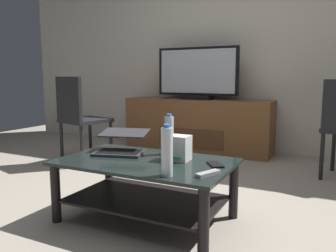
{
  "coord_description": "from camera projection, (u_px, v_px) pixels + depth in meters",
  "views": [
    {
      "loc": [
        1.2,
        -2.03,
        0.92
      ],
      "look_at": [
        0.06,
        0.28,
        0.55
      ],
      "focal_mm": 36.08,
      "sensor_mm": 36.0,
      "label": 1
    }
  ],
  "objects": [
    {
      "name": "laptop",
      "position": [
        121.0,
        144.0,
        2.36
      ],
      "size": [
        0.41,
        0.42,
        0.15
      ],
      "color": "#333338",
      "rests_on": "coffee_table"
    },
    {
      "name": "tv_remote",
      "position": [
        208.0,
        174.0,
        1.81
      ],
      "size": [
        0.1,
        0.16,
        0.02
      ],
      "primitive_type": "cube",
      "rotation": [
        0.0,
        0.0,
        -0.41
      ],
      "color": "#99999E",
      "rests_on": "coffee_table"
    },
    {
      "name": "side_chair",
      "position": [
        79.0,
        115.0,
        3.61
      ],
      "size": [
        0.54,
        0.54,
        0.93
      ],
      "color": "black",
      "rests_on": "ground"
    },
    {
      "name": "coffee_table",
      "position": [
        146.0,
        179.0,
        2.16
      ],
      "size": [
        1.1,
        0.66,
        0.4
      ],
      "color": "black",
      "rests_on": "ground"
    },
    {
      "name": "water_bottle_far",
      "position": [
        169.0,
        135.0,
        2.31
      ],
      "size": [
        0.06,
        0.06,
        0.28
      ],
      "color": "silver",
      "rests_on": "coffee_table"
    },
    {
      "name": "water_bottle_near",
      "position": [
        167.0,
        152.0,
        1.78
      ],
      "size": [
        0.06,
        0.06,
        0.28
      ],
      "color": "silver",
      "rests_on": "coffee_table"
    },
    {
      "name": "cell_phone",
      "position": [
        215.0,
        164.0,
        2.02
      ],
      "size": [
        0.14,
        0.15,
        0.01
      ],
      "primitive_type": "cube",
      "rotation": [
        0.0,
        0.0,
        0.63
      ],
      "color": "black",
      "rests_on": "coffee_table"
    },
    {
      "name": "television",
      "position": [
        197.0,
        74.0,
        4.13
      ],
      "size": [
        1.03,
        0.2,
        0.63
      ],
      "color": "black",
      "rests_on": "media_cabinet"
    },
    {
      "name": "router_box",
      "position": [
        178.0,
        148.0,
        2.14
      ],
      "size": [
        0.14,
        0.12,
        0.16
      ],
      "color": "white",
      "rests_on": "coffee_table"
    },
    {
      "name": "ground_plane",
      "position": [
        144.0,
        204.0,
        2.46
      ],
      "size": [
        7.68,
        7.68,
        0.0
      ],
      "primitive_type": "plane",
      "color": "#9E9384"
    },
    {
      "name": "media_cabinet",
      "position": [
        197.0,
        125.0,
        4.23
      ],
      "size": [
        1.84,
        0.46,
        0.65
      ],
      "color": "brown",
      "rests_on": "ground"
    },
    {
      "name": "back_wall",
      "position": [
        232.0,
        39.0,
        4.22
      ],
      "size": [
        6.4,
        0.12,
        2.8
      ],
      "primitive_type": "cube",
      "color": "beige",
      "rests_on": "ground"
    }
  ]
}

